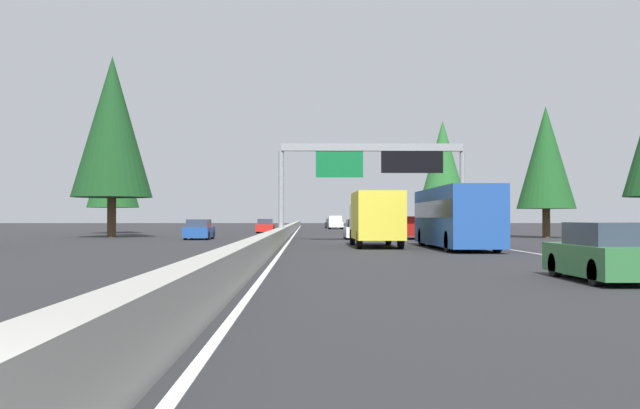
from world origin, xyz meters
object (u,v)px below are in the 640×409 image
at_px(sedan_mid_right, 357,230).
at_px(oncoming_near, 265,226).
at_px(pickup_far_left, 335,222).
at_px(sedan_near_center, 606,254).
at_px(sedan_mid_center, 331,224).
at_px(conifer_left_far, 113,162).
at_px(box_truck_near_right, 375,217).
at_px(conifer_right_mid, 546,158).
at_px(bus_far_right, 455,215).
at_px(conifer_left_mid, 112,127).
at_px(minivan_mid_left, 410,226).
at_px(sedan_distant_a, 364,225).
at_px(oncoming_far, 199,230).
at_px(sign_gantry_overhead, 375,164).
at_px(conifer_right_far, 443,163).

xyz_separation_m(sedan_mid_right, oncoming_near, (23.48, 8.08, 0.00)).
bearing_deg(pickup_far_left, sedan_near_center, -177.78).
bearing_deg(sedan_mid_center, sedan_near_center, -177.80).
height_order(sedan_mid_right, conifer_left_far, conifer_left_far).
distance_m(box_truck_near_right, conifer_right_mid, 24.26).
distance_m(bus_far_right, conifer_left_far, 47.95).
xyz_separation_m(sedan_near_center, conifer_left_far, (58.38, 27.44, 6.62)).
relative_size(bus_far_right, conifer_left_mid, 0.78).
distance_m(conifer_right_mid, conifer_left_far, 42.99).
bearing_deg(minivan_mid_left, conifer_right_mid, -74.53).
bearing_deg(sedan_near_center, sedan_distant_a, -0.08).
relative_size(sedan_near_center, bus_far_right, 0.38).
distance_m(sedan_near_center, sedan_mid_right, 36.78).
distance_m(box_truck_near_right, oncoming_far, 18.37).
bearing_deg(oncoming_far, sign_gantry_overhead, 70.27).
xyz_separation_m(sign_gantry_overhead, conifer_right_mid, (8.52, -14.46, 1.11)).
height_order(sedan_distant_a, oncoming_far, same).
height_order(minivan_mid_left, sedan_distant_a, minivan_mid_left).
relative_size(pickup_far_left, conifer_right_mid, 0.53).
height_order(conifer_right_mid, conifer_left_mid, conifer_left_mid).
distance_m(box_truck_near_right, conifer_left_mid, 29.14).
distance_m(sedan_mid_right, conifer_left_mid, 22.07).
bearing_deg(sign_gantry_overhead, minivan_mid_left, -30.40).
bearing_deg(bus_far_right, sedan_near_center, 179.61).
height_order(minivan_mid_left, bus_far_right, bus_far_right).
bearing_deg(sedan_mid_center, pickup_far_left, -178.04).
bearing_deg(box_truck_near_right, sign_gantry_overhead, -5.04).
height_order(sedan_near_center, box_truck_near_right, box_truck_near_right).
bearing_deg(conifer_left_mid, sedan_mid_right, -106.39).
relative_size(sign_gantry_overhead, conifer_right_mid, 1.21).
bearing_deg(oncoming_far, conifer_right_mid, 98.51).
bearing_deg(sedan_mid_right, oncoming_far, 91.38).
height_order(conifer_right_far, conifer_left_mid, conifer_left_mid).
relative_size(box_truck_near_right, conifer_left_far, 0.71).
height_order(sedan_mid_right, conifer_left_mid, conifer_left_mid).
bearing_deg(sedan_near_center, sign_gantry_overhead, 5.18).
xyz_separation_m(sign_gantry_overhead, oncoming_near, (28.24, 8.96, -4.58)).
bearing_deg(sedan_near_center, sedan_mid_right, 5.88).
xyz_separation_m(sedan_mid_center, conifer_right_far, (-22.27, -13.32, 7.72)).
bearing_deg(minivan_mid_left, conifer_left_mid, 77.75).
bearing_deg(conifer_left_mid, sedan_mid_center, -19.88).
bearing_deg(pickup_far_left, bus_far_right, -177.02).
distance_m(sedan_mid_right, oncoming_far, 11.62).
relative_size(sign_gantry_overhead, conifer_left_mid, 0.86).
relative_size(oncoming_near, conifer_left_far, 0.37).
bearing_deg(oncoming_near, sedan_mid_center, 167.51).
distance_m(sedan_distant_a, conifer_right_far, 13.76).
relative_size(sedan_mid_center, conifer_left_far, 0.37).
distance_m(sedan_distant_a, conifer_left_far, 36.11).
height_order(sedan_near_center, minivan_mid_left, minivan_mid_left).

